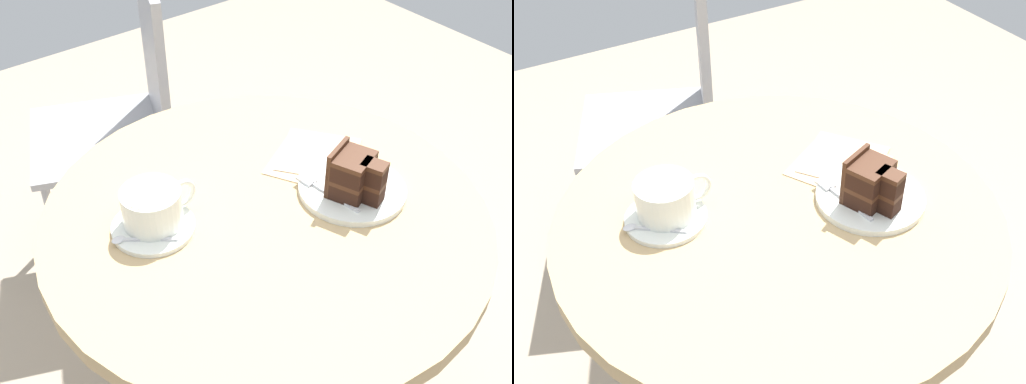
{
  "view_description": "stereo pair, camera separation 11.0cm",
  "coord_description": "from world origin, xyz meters",
  "views": [
    {
      "loc": [
        -0.53,
        -0.66,
        1.48
      ],
      "look_at": [
        -0.01,
        0.01,
        0.78
      ],
      "focal_mm": 45.0,
      "sensor_mm": 36.0,
      "label": 1
    },
    {
      "loc": [
        -0.44,
        -0.72,
        1.48
      ],
      "look_at": [
        -0.01,
        0.01,
        0.78
      ],
      "focal_mm": 45.0,
      "sensor_mm": 36.0,
      "label": 2
    }
  ],
  "objects": [
    {
      "name": "cafe_table",
      "position": [
        0.0,
        0.0,
        0.62
      ],
      "size": [
        0.79,
        0.79,
        0.74
      ],
      "color": "tan",
      "rests_on": "ground"
    },
    {
      "name": "teaspoon",
      "position": [
        -0.22,
        0.07,
        0.75
      ],
      "size": [
        0.09,
        0.07,
        0.0
      ],
      "rotation": [
        0.0,
        0.0,
        2.5
      ],
      "color": "silver",
      "rests_on": "saucer"
    },
    {
      "name": "cafe_chair",
      "position": [
        0.12,
        0.76,
        0.53
      ],
      "size": [
        0.5,
        0.5,
        0.89
      ],
      "rotation": [
        0.0,
        0.0,
        4.32
      ],
      "color": "#9E9EA3",
      "rests_on": "ground"
    },
    {
      "name": "cake_slice",
      "position": [
        0.14,
        -0.07,
        0.79
      ],
      "size": [
        0.09,
        0.11,
        0.09
      ],
      "rotation": [
        0.0,
        0.0,
        5.07
      ],
      "color": "black",
      "rests_on": "cake_plate"
    },
    {
      "name": "fork",
      "position": [
        0.11,
        -0.03,
        0.75
      ],
      "size": [
        0.03,
        0.14,
        0.0
      ],
      "rotation": [
        0.0,
        0.0,
        1.68
      ],
      "color": "silver",
      "rests_on": "cake_plate"
    },
    {
      "name": "saucer",
      "position": [
        -0.18,
        0.08,
        0.74
      ],
      "size": [
        0.14,
        0.14,
        0.01
      ],
      "color": "silver",
      "rests_on": "cafe_table"
    },
    {
      "name": "napkin",
      "position": [
        0.18,
        0.06,
        0.74
      ],
      "size": [
        0.23,
        0.22,
        0.0
      ],
      "rotation": [
        0.0,
        0.0,
        0.5
      ],
      "color": "tan",
      "rests_on": "cafe_table"
    },
    {
      "name": "coffee_cup",
      "position": [
        -0.17,
        0.09,
        0.78
      ],
      "size": [
        0.14,
        0.1,
        0.07
      ],
      "color": "silver",
      "rests_on": "saucer"
    },
    {
      "name": "cake_plate",
      "position": [
        0.16,
        -0.05,
        0.74
      ],
      "size": [
        0.2,
        0.2,
        0.01
      ],
      "color": "silver",
      "rests_on": "cafe_table"
    }
  ]
}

